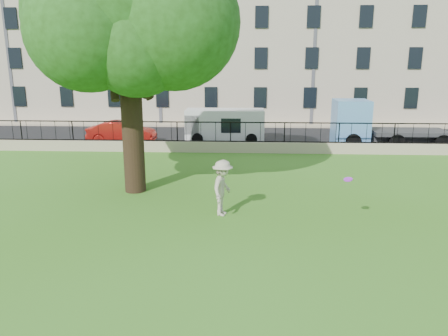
# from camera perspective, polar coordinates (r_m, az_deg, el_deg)

# --- Properties ---
(ground) EXTENTS (120.00, 120.00, 0.00)m
(ground) POSITION_cam_1_polar(r_m,az_deg,el_deg) (13.17, -1.11, -8.76)
(ground) COLOR #3A701A
(ground) RESTS_ON ground
(retaining_wall) EXTENTS (50.00, 0.40, 0.60)m
(retaining_wall) POSITION_cam_1_polar(r_m,az_deg,el_deg) (24.60, 0.85, 2.76)
(retaining_wall) COLOR tan
(retaining_wall) RESTS_ON ground
(iron_railing) EXTENTS (50.00, 0.05, 1.13)m
(iron_railing) POSITION_cam_1_polar(r_m,az_deg,el_deg) (24.45, 0.85, 4.72)
(iron_railing) COLOR black
(iron_railing) RESTS_ON retaining_wall
(street) EXTENTS (60.00, 9.00, 0.01)m
(street) POSITION_cam_1_polar(r_m,az_deg,el_deg) (29.27, 1.18, 3.98)
(street) COLOR black
(street) RESTS_ON ground
(sidewalk) EXTENTS (60.00, 1.40, 0.12)m
(sidewalk) POSITION_cam_1_polar(r_m,az_deg,el_deg) (34.39, 1.46, 5.57)
(sidewalk) COLOR tan
(sidewalk) RESTS_ON ground
(building_row) EXTENTS (56.40, 10.40, 13.80)m
(building_row) POSITION_cam_1_polar(r_m,az_deg,el_deg) (39.73, 1.75, 16.61)
(building_row) COLOR #B8AE92
(building_row) RESTS_ON ground
(tree) EXTENTS (8.27, 6.47, 10.36)m
(tree) POSITION_cam_1_polar(r_m,az_deg,el_deg) (17.23, -13.01, 19.75)
(tree) COLOR black
(tree) RESTS_ON ground
(man) EXTENTS (0.97, 1.35, 1.89)m
(man) POSITION_cam_1_polar(r_m,az_deg,el_deg) (14.51, -0.18, -2.61)
(man) COLOR #B4AA92
(man) RESTS_ON ground
(frisbee) EXTENTS (0.32, 0.32, 0.12)m
(frisbee) POSITION_cam_1_polar(r_m,az_deg,el_deg) (13.83, 15.90, -1.44)
(frisbee) COLOR #AB26D8
(red_sedan) EXTENTS (4.18, 1.50, 1.37)m
(red_sedan) POSITION_cam_1_polar(r_m,az_deg,el_deg) (27.97, -13.20, 4.56)
(red_sedan) COLOR red
(red_sedan) RESTS_ON street
(white_van) EXTENTS (4.92, 1.98, 2.05)m
(white_van) POSITION_cam_1_polar(r_m,az_deg,el_deg) (27.67, 0.12, 5.54)
(white_van) COLOR silver
(white_van) RESTS_ON street
(blue_truck) EXTENTS (6.61, 2.44, 2.75)m
(blue_truck) POSITION_cam_1_polar(r_m,az_deg,el_deg) (28.11, 20.76, 5.49)
(blue_truck) COLOR #5E98DD
(blue_truck) RESTS_ON street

